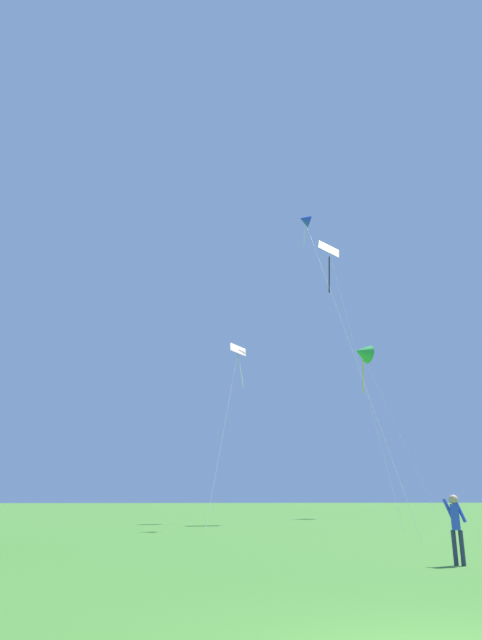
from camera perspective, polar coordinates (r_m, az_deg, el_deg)
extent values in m
cone|color=green|center=(52.70, 11.97, -3.19)|extent=(2.04, 2.06, 1.89)
cylinder|color=yellow|center=(52.16, 12.02, -5.50)|extent=(0.32, 0.18, 3.00)
cylinder|color=silver|center=(49.47, 15.25, -10.42)|extent=(3.16, 5.51, 13.88)
cone|color=blue|center=(38.64, 6.36, 9.86)|extent=(0.87, 0.81, 0.96)
cylinder|color=silver|center=(38.25, 6.32, 8.42)|extent=(0.13, 0.24, 1.42)
cylinder|color=silver|center=(30.02, 10.48, -1.58)|extent=(1.10, 11.71, 19.02)
cube|color=yellow|center=(45.37, 8.72, 7.01)|extent=(1.94, 1.17, 1.73)
cylinder|color=#3F382D|center=(45.37, 8.72, 7.01)|extent=(1.43, 0.52, 1.00)
cylinder|color=black|center=(44.70, 8.75, 4.49)|extent=(0.14, 0.43, 2.84)
cylinder|color=silver|center=(37.93, 11.61, -4.11)|extent=(0.47, 9.45, 19.89)
cube|color=black|center=(41.51, -0.29, -2.95)|extent=(1.22, 1.05, 1.15)
cylinder|color=#3F382D|center=(41.51, -0.29, -2.95)|extent=(1.18, 0.13, 0.57)
cylinder|color=silver|center=(40.98, -0.04, -5.10)|extent=(0.42, 0.46, 2.30)
cylinder|color=silver|center=(36.42, -1.66, -10.47)|extent=(2.62, 7.90, 11.71)
cylinder|color=#2D3351|center=(15.61, 20.46, -20.44)|extent=(0.11, 0.11, 0.80)
cylinder|color=#2D3351|center=(15.61, 21.11, -20.37)|extent=(0.11, 0.11, 0.80)
cube|color=blue|center=(15.58, 20.50, -17.86)|extent=(0.26, 0.25, 0.60)
cylinder|color=blue|center=(15.58, 19.96, -17.36)|extent=(0.27, 0.19, 0.56)
cylinder|color=blue|center=(15.57, 20.92, -17.26)|extent=(0.27, 0.19, 0.56)
sphere|color=tan|center=(15.57, 20.33, -16.36)|extent=(0.22, 0.22, 0.22)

